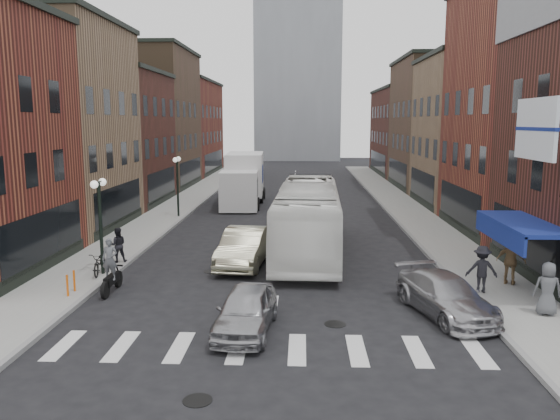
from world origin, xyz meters
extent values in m
plane|color=black|center=(0.00, 0.00, 0.00)|extent=(160.00, 160.00, 0.00)
cube|color=gray|center=(-8.50, 22.00, 0.07)|extent=(3.00, 74.00, 0.15)
cube|color=gray|center=(8.50, 22.00, 0.07)|extent=(3.00, 74.00, 0.15)
cube|color=gray|center=(-7.00, 22.00, 0.00)|extent=(0.20, 74.00, 0.16)
cube|color=gray|center=(7.00, 22.00, 0.00)|extent=(0.20, 74.00, 0.16)
cube|color=silver|center=(0.00, -3.00, 0.00)|extent=(12.00, 2.20, 0.01)
cube|color=black|center=(-10.02, 4.50, 1.60)|extent=(0.08, 7.20, 2.20)
cube|color=#836548|center=(-15.00, 14.00, 6.00)|extent=(10.00, 10.00, 12.00)
cube|color=black|center=(-10.02, 14.00, 1.60)|extent=(0.08, 8.00, 2.20)
cube|color=black|center=(-15.00, 14.00, 12.15)|extent=(10.30, 10.20, 0.30)
cube|color=#462119|center=(-15.00, 24.00, 5.00)|extent=(10.00, 10.00, 10.00)
cube|color=black|center=(-10.02, 24.00, 1.60)|extent=(0.08, 8.00, 2.20)
cube|color=black|center=(-15.00, 24.00, 10.15)|extent=(10.30, 10.20, 0.30)
cube|color=brown|center=(-15.00, 35.00, 6.50)|extent=(10.00, 12.00, 13.00)
cube|color=black|center=(-10.02, 35.00, 1.60)|extent=(0.08, 9.60, 2.20)
cube|color=black|center=(-15.00, 35.00, 13.15)|extent=(10.30, 12.20, 0.30)
cube|color=maroon|center=(-15.00, 49.00, 5.50)|extent=(10.00, 16.00, 11.00)
cube|color=black|center=(-10.02, 49.00, 1.60)|extent=(0.08, 12.80, 2.20)
cube|color=black|center=(-15.00, 49.00, 11.15)|extent=(10.30, 16.20, 0.30)
cube|color=black|center=(10.02, 4.50, 1.60)|extent=(0.08, 7.20, 2.20)
cube|color=maroon|center=(15.00, 14.00, 7.00)|extent=(10.00, 10.00, 14.00)
cube|color=black|center=(10.02, 14.00, 1.60)|extent=(0.08, 8.00, 2.20)
cube|color=#836548|center=(15.00, 24.00, 5.50)|extent=(10.00, 10.00, 11.00)
cube|color=black|center=(10.02, 24.00, 1.60)|extent=(0.08, 8.00, 2.20)
cube|color=black|center=(15.00, 24.00, 11.15)|extent=(10.30, 10.20, 0.30)
cube|color=brown|center=(15.00, 35.00, 6.00)|extent=(10.00, 12.00, 12.00)
cube|color=black|center=(10.02, 35.00, 1.60)|extent=(0.08, 9.60, 2.20)
cube|color=black|center=(15.00, 35.00, 12.15)|extent=(10.30, 12.20, 0.30)
cube|color=#462119|center=(15.00, 49.00, 5.00)|extent=(10.00, 16.00, 10.00)
cube|color=black|center=(10.02, 49.00, 1.60)|extent=(0.08, 12.80, 2.20)
cube|color=black|center=(15.00, 49.00, 10.15)|extent=(10.30, 16.20, 0.30)
cube|color=navy|center=(9.10, 2.50, 2.70)|extent=(1.80, 5.00, 0.15)
cube|color=navy|center=(8.25, 2.50, 2.35)|extent=(0.10, 5.00, 0.70)
cylinder|color=black|center=(9.20, 0.50, 6.20)|extent=(1.40, 0.08, 0.08)
cube|color=silver|center=(8.50, 0.50, 6.20)|extent=(0.12, 3.00, 2.00)
cube|color=#9399A0|center=(0.00, 78.00, 25.00)|extent=(14.00, 14.00, 50.00)
cylinder|color=black|center=(-7.40, 4.00, 2.00)|extent=(0.14, 0.14, 4.00)
cylinder|color=black|center=(-7.40, 4.00, 4.00)|extent=(0.06, 0.90, 0.06)
sphere|color=white|center=(-7.40, 3.55, 3.95)|extent=(0.32, 0.32, 0.32)
sphere|color=white|center=(-7.40, 4.45, 3.95)|extent=(0.32, 0.32, 0.32)
cylinder|color=black|center=(-7.40, 18.00, 2.00)|extent=(0.14, 0.14, 4.00)
cylinder|color=black|center=(-7.40, 18.00, 4.00)|extent=(0.06, 0.90, 0.06)
sphere|color=white|center=(-7.40, 17.55, 3.95)|extent=(0.32, 0.32, 0.32)
sphere|color=white|center=(-7.40, 18.45, 3.95)|extent=(0.32, 0.32, 0.32)
cylinder|color=#D8590C|center=(-7.60, 1.00, 0.55)|extent=(0.08, 0.08, 0.80)
cylinder|color=#D8590C|center=(-7.60, 1.60, 0.55)|extent=(0.08, 0.08, 0.80)
cube|color=silver|center=(-3.65, 21.01, 1.50)|extent=(2.81, 3.02, 2.78)
cube|color=black|center=(-3.65, 21.01, 1.78)|extent=(2.79, 1.69, 1.22)
cube|color=silver|center=(-3.65, 25.24, 2.34)|extent=(3.06, 5.91, 3.23)
cube|color=navy|center=(-3.65, 25.24, 2.34)|extent=(2.93, 2.36, 1.33)
cube|color=black|center=(-3.65, 25.02, 0.50)|extent=(2.79, 7.34, 0.39)
cylinder|color=black|center=(-4.93, 21.24, 0.50)|extent=(0.31, 1.00, 1.00)
cylinder|color=black|center=(-2.37, 21.24, 0.50)|extent=(0.31, 1.00, 1.00)
cylinder|color=black|center=(-4.93, 25.02, 0.50)|extent=(0.31, 1.00, 1.00)
cylinder|color=black|center=(-2.37, 25.02, 0.50)|extent=(0.31, 1.00, 1.00)
cylinder|color=black|center=(-4.93, 27.24, 0.50)|extent=(0.31, 1.00, 1.00)
cylinder|color=black|center=(-2.37, 27.24, 0.50)|extent=(0.31, 1.00, 1.00)
cylinder|color=black|center=(-6.30, 2.67, 0.32)|extent=(0.14, 0.64, 0.64)
cylinder|color=black|center=(-6.30, 1.22, 0.32)|extent=(0.14, 0.64, 0.64)
cube|color=black|center=(-6.30, 1.95, 0.53)|extent=(0.24, 1.16, 0.34)
cube|color=black|center=(-6.30, 2.48, 0.92)|extent=(0.53, 0.06, 0.06)
imported|color=#575A5F|center=(-6.30, 1.85, 1.33)|extent=(0.58, 0.38, 1.59)
imported|color=white|center=(1.20, 8.70, 1.74)|extent=(3.32, 12.56, 3.47)
imported|color=#A8A8AC|center=(-0.80, -1.72, 0.69)|extent=(1.94, 4.17, 1.38)
imported|color=beige|center=(-1.69, 6.12, 0.83)|extent=(2.23, 5.20, 1.67)
imported|color=#ACABB0|center=(5.74, 0.00, 0.67)|extent=(3.09, 4.99, 1.35)
imported|color=black|center=(-7.50, 3.95, 0.62)|extent=(0.85, 1.86, 0.94)
imported|color=black|center=(-7.40, 5.91, 0.94)|extent=(0.87, 0.68, 1.57)
imported|color=black|center=(7.60, 2.15, 1.03)|extent=(1.20, 0.70, 1.75)
imported|color=olive|center=(9.05, 3.18, 1.08)|extent=(1.21, 0.99, 1.85)
imported|color=#515358|center=(8.96, -0.22, 1.04)|extent=(0.94, 0.69, 1.77)
camera|label=1|loc=(0.92, -17.76, 6.46)|focal=35.00mm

